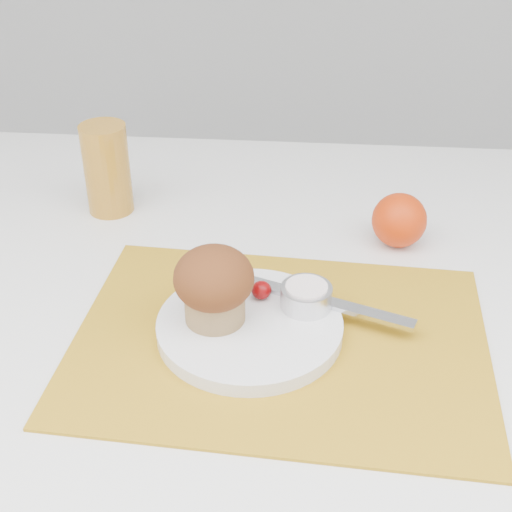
# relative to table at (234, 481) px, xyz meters

# --- Properties ---
(table) EXTENTS (1.20, 0.80, 0.75)m
(table) POSITION_rel_table_xyz_m (0.00, 0.00, 0.00)
(table) COLOR white
(table) RESTS_ON ground
(placemat) EXTENTS (0.45, 0.34, 0.00)m
(placemat) POSITION_rel_table_xyz_m (0.07, -0.12, 0.38)
(placemat) COLOR #BE891A
(placemat) RESTS_ON table
(plate) EXTENTS (0.25, 0.25, 0.02)m
(plate) POSITION_rel_table_xyz_m (0.04, -0.11, 0.39)
(plate) COLOR white
(plate) RESTS_ON placemat
(ramekin) EXTENTS (0.06, 0.06, 0.02)m
(ramekin) POSITION_rel_table_xyz_m (0.09, -0.08, 0.41)
(ramekin) COLOR silver
(ramekin) RESTS_ON plate
(cream) EXTENTS (0.05, 0.05, 0.01)m
(cream) POSITION_rel_table_xyz_m (0.09, -0.08, 0.42)
(cream) COLOR white
(cream) RESTS_ON ramekin
(raspberry_near) EXTENTS (0.02, 0.02, 0.02)m
(raspberry_near) POSITION_rel_table_xyz_m (0.05, -0.07, 0.40)
(raspberry_near) COLOR #520203
(raspberry_near) RESTS_ON plate
(raspberry_far) EXTENTS (0.02, 0.02, 0.02)m
(raspberry_far) POSITION_rel_table_xyz_m (0.09, -0.09, 0.40)
(raspberry_far) COLOR #590219
(raspberry_far) RESTS_ON plate
(butter_knife) EXTENTS (0.20, 0.09, 0.01)m
(butter_knife) POSITION_rel_table_xyz_m (0.11, -0.07, 0.40)
(butter_knife) COLOR silver
(butter_knife) RESTS_ON plate
(orange) EXTENTS (0.07, 0.07, 0.07)m
(orange) POSITION_rel_table_xyz_m (0.21, 0.09, 0.41)
(orange) COLOR red
(orange) RESTS_ON table
(juice_glass) EXTENTS (0.08, 0.08, 0.13)m
(juice_glass) POSITION_rel_table_xyz_m (-0.18, 0.15, 0.44)
(juice_glass) COLOR #B47921
(juice_glass) RESTS_ON table
(muffin) EXTENTS (0.08, 0.08, 0.09)m
(muffin) POSITION_rel_table_xyz_m (-0.00, -0.11, 0.44)
(muffin) COLOR #A07C4D
(muffin) RESTS_ON plate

